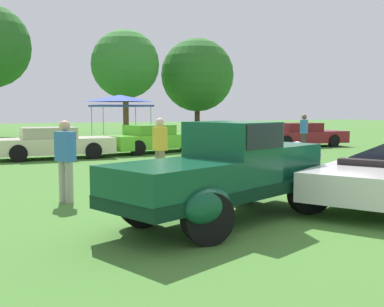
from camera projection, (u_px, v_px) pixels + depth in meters
ground_plane at (237, 217)px, 8.29m from camera, size 120.00×120.00×0.00m
feature_pickup_truck at (229, 170)px, 8.00m from camera, size 4.80×3.01×1.70m
neighbor_convertible at (377, 176)px, 9.40m from camera, size 4.58×3.61×1.40m
show_car_cream at (53, 143)px, 18.08m from camera, size 4.56×1.77×1.22m
show_car_lime at (152, 139)px, 20.67m from camera, size 4.62×2.72×1.22m
show_car_burgundy at (302, 135)px, 23.94m from camera, size 4.71×2.24×1.22m
spectator_near_truck at (304, 132)px, 20.41m from camera, size 0.47×0.43×1.69m
spectator_between_cars at (160, 148)px, 12.06m from camera, size 0.27×0.42×1.69m
spectator_by_row at (65, 158)px, 9.54m from camera, size 0.41×0.47×1.69m
canopy_tent_center_field at (120, 100)px, 25.65m from camera, size 2.90×2.90×2.71m
treeline_mid_left at (125, 64)px, 35.30m from camera, size 5.16×5.16×7.89m
treeline_center at (197, 75)px, 39.03m from camera, size 6.08×6.08×7.80m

